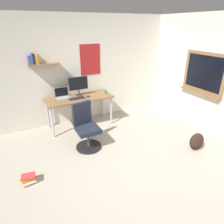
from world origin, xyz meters
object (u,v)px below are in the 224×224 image
object	(u,v)px
desk	(79,100)
backpack	(197,141)
monitor_primary	(78,85)
computer_mouse	(88,96)
coffee_mug	(106,92)
keyboard	(77,98)
office_chair	(86,129)
book_stack_on_floor	(29,179)
laptop	(62,95)

from	to	relation	value
desk	backpack	distance (m)	2.76
monitor_primary	computer_mouse	xyz separation A→B (m)	(0.16, -0.19, -0.25)
monitor_primary	coffee_mug	xyz separation A→B (m)	(0.65, -0.14, -0.22)
monitor_primary	keyboard	world-z (taller)	monitor_primary
office_chair	coffee_mug	world-z (taller)	office_chair
desk	keyboard	bearing A→B (deg)	-133.97
coffee_mug	office_chair	bearing A→B (deg)	-133.56
coffee_mug	computer_mouse	bearing A→B (deg)	-174.14
backpack	book_stack_on_floor	size ratio (longest dim) A/B	1.51
office_chair	keyboard	distance (m)	0.95
desk	office_chair	world-z (taller)	office_chair
backpack	desk	bearing A→B (deg)	130.26
desk	monitor_primary	distance (m)	0.36
monitor_primary	keyboard	distance (m)	0.34
monitor_primary	book_stack_on_floor	bearing A→B (deg)	-131.40
office_chair	book_stack_on_floor	bearing A→B (deg)	-154.71
office_chair	computer_mouse	xyz separation A→B (m)	(0.39, 0.88, 0.37)
office_chair	monitor_primary	size ratio (longest dim) A/B	2.05
monitor_primary	backpack	distance (m)	2.90
desk	office_chair	xyz separation A→B (m)	(-0.19, -0.96, -0.28)
coffee_mug	laptop	bearing A→B (deg)	169.90
desk	office_chair	size ratio (longest dim) A/B	1.66
book_stack_on_floor	desk	bearing A→B (deg)	47.49
laptop	book_stack_on_floor	bearing A→B (deg)	-121.89
coffee_mug	keyboard	bearing A→B (deg)	-176.27
monitor_primary	book_stack_on_floor	world-z (taller)	monitor_primary
computer_mouse	backpack	world-z (taller)	computer_mouse
computer_mouse	desk	bearing A→B (deg)	157.88
laptop	book_stack_on_floor	world-z (taller)	laptop
coffee_mug	backpack	distance (m)	2.39
monitor_primary	keyboard	bearing A→B (deg)	-122.23
computer_mouse	monitor_primary	bearing A→B (deg)	130.76
desk	keyboard	xyz separation A→B (m)	(-0.08, -0.08, 0.08)
office_chair	laptop	bearing A→B (deg)	98.25
desk	book_stack_on_floor	xyz separation A→B (m)	(-1.40, -1.53, -0.61)
monitor_primary	desk	bearing A→B (deg)	-110.43
monitor_primary	backpack	bearing A→B (deg)	-51.77
monitor_primary	book_stack_on_floor	distance (m)	2.38
laptop	keyboard	world-z (taller)	laptop
monitor_primary	coffee_mug	distance (m)	0.70
keyboard	backpack	world-z (taller)	keyboard
desk	office_chair	distance (m)	1.02
laptop	book_stack_on_floor	distance (m)	2.12
keyboard	coffee_mug	world-z (taller)	coffee_mug
desk	book_stack_on_floor	bearing A→B (deg)	-132.51
desk	keyboard	size ratio (longest dim) A/B	4.26
monitor_primary	coffee_mug	bearing A→B (deg)	-11.97
keyboard	computer_mouse	xyz separation A→B (m)	(0.28, -0.00, 0.01)
laptop	office_chair	bearing A→B (deg)	-81.75
computer_mouse	coffee_mug	world-z (taller)	coffee_mug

